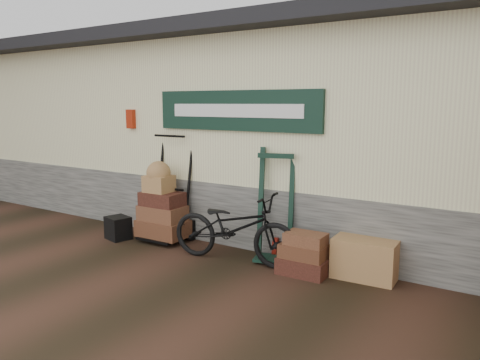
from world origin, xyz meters
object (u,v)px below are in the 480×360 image
porter_trolley (171,181)px  green_barrow (275,205)px  suitcase_stack (303,253)px  black_trunk (118,228)px  bicycle (234,224)px  wicker_hamper (366,258)px

porter_trolley → green_barrow: 1.80m
suitcase_stack → black_trunk: (-3.01, -0.18, -0.09)m
black_trunk → bicycle: bearing=2.7°
porter_trolley → bicycle: (1.41, -0.38, -0.38)m
black_trunk → green_barrow: bearing=11.2°
black_trunk → bicycle: 2.09m
wicker_hamper → black_trunk: wicker_hamper is taller
porter_trolley → bicycle: size_ratio=1.02×
black_trunk → bicycle: bicycle is taller
suitcase_stack → wicker_hamper: size_ratio=0.81×
green_barrow → wicker_hamper: 1.32m
green_barrow → black_trunk: (-2.45, -0.49, -0.56)m
green_barrow → bicycle: bearing=-151.2°
porter_trolley → suitcase_stack: bearing=-8.9°
wicker_hamper → porter_trolley: bearing=-179.8°
bicycle → suitcase_stack: bearing=-92.3°
black_trunk → porter_trolley: bearing=36.0°
porter_trolley → green_barrow: porter_trolley is taller
porter_trolley → black_trunk: bearing=-145.5°
wicker_hamper → black_trunk: size_ratio=2.11×
green_barrow → black_trunk: green_barrow is taller
suitcase_stack → bicycle: size_ratio=0.34×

